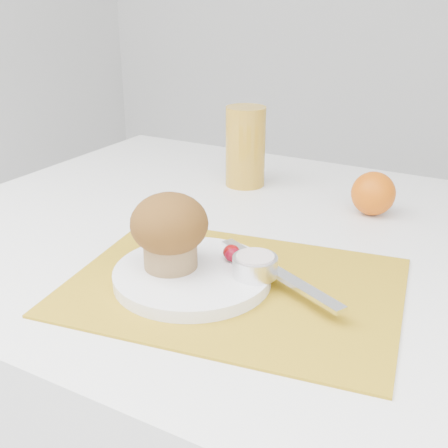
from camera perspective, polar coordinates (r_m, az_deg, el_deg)
The scene contains 11 objects.
table at distance 1.02m, azimuth 7.40°, elevation -21.51°, with size 1.20×0.80×0.75m, color white.
placemat at distance 0.69m, azimuth 1.03°, elevation -6.32°, with size 0.40×0.29×0.00m, color #B38918.
plate at distance 0.69m, azimuth -3.23°, elevation -5.21°, with size 0.19×0.19×0.02m, color white.
ramekin at distance 0.67m, azimuth 3.17°, elevation -4.29°, with size 0.05×0.05×0.02m, color silver.
cream at distance 0.67m, azimuth 3.19°, elevation -3.41°, with size 0.05×0.05×0.01m, color beige.
raspberry_near at distance 0.71m, azimuth 0.76°, elevation -2.90°, with size 0.02×0.02×0.02m, color #570203.
raspberry_far at distance 0.71m, azimuth 0.87°, elevation -3.11°, with size 0.02×0.02×0.02m, color #55020F.
butter_knife at distance 0.68m, azimuth 5.44°, elevation -4.91°, with size 0.21×0.02×0.01m, color silver.
orange at distance 0.92m, azimuth 14.92°, elevation 3.02°, with size 0.07×0.07×0.07m, color #D95C07.
juice_glass at distance 1.02m, azimuth 2.19°, elevation 7.85°, with size 0.07×0.07×0.14m, color gold.
muffin at distance 0.68m, azimuth -5.56°, elevation -0.54°, with size 0.09×0.09×0.09m.
Camera 1 is at (0.24, -0.64, 1.09)m, focal length 45.00 mm.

